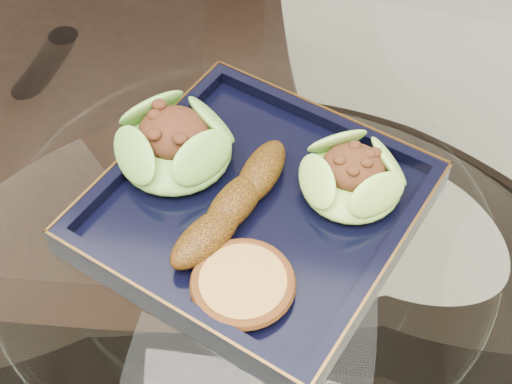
# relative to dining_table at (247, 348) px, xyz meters

# --- Properties ---
(dining_table) EXTENTS (1.13, 1.13, 0.77)m
(dining_table) POSITION_rel_dining_table_xyz_m (0.00, 0.00, 0.00)
(dining_table) COLOR white
(dining_table) RESTS_ON ground
(dining_chair) EXTENTS (0.50, 0.50, 0.97)m
(dining_chair) POSITION_rel_dining_table_xyz_m (-0.25, 0.39, -0.06)
(dining_chair) COLOR black
(dining_chair) RESTS_ON ground
(navy_plate) EXTENTS (0.35, 0.35, 0.02)m
(navy_plate) POSITION_rel_dining_table_xyz_m (-0.00, 0.05, 0.17)
(navy_plate) COLOR black
(navy_plate) RESTS_ON dining_table
(lettuce_wrap_left) EXTENTS (0.15, 0.15, 0.04)m
(lettuce_wrap_left) POSITION_rel_dining_table_xyz_m (-0.09, 0.09, 0.20)
(lettuce_wrap_left) COLOR #4E942B
(lettuce_wrap_left) RESTS_ON navy_plate
(lettuce_wrap_right) EXTENTS (0.11, 0.11, 0.03)m
(lettuce_wrap_right) POSITION_rel_dining_table_xyz_m (0.08, 0.09, 0.20)
(lettuce_wrap_right) COLOR #64A630
(lettuce_wrap_right) RESTS_ON navy_plate
(roasted_plantain) EXTENTS (0.09, 0.16, 0.03)m
(roasted_plantain) POSITION_rel_dining_table_xyz_m (-0.02, 0.04, 0.20)
(roasted_plantain) COLOR #583409
(roasted_plantain) RESTS_ON navy_plate
(crumb_patty) EXTENTS (0.09, 0.09, 0.01)m
(crumb_patty) POSITION_rel_dining_table_xyz_m (0.01, -0.04, 0.19)
(crumb_patty) COLOR #B9873D
(crumb_patty) RESTS_ON navy_plate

